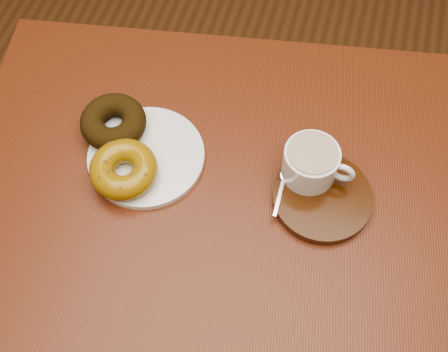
% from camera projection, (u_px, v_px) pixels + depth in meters
% --- Properties ---
extents(cafe_table, '(0.95, 0.77, 0.81)m').
position_uv_depth(cafe_table, '(214.00, 212.00, 1.06)').
color(cafe_table, '#5F2914').
rests_on(cafe_table, ground).
extents(donut_plate, '(0.23, 0.23, 0.01)m').
position_uv_depth(donut_plate, '(146.00, 156.00, 0.96)').
color(donut_plate, white).
rests_on(donut_plate, cafe_table).
extents(donut_cinnamon, '(0.15, 0.15, 0.04)m').
position_uv_depth(donut_cinnamon, '(113.00, 122.00, 0.97)').
color(donut_cinnamon, black).
rests_on(donut_cinnamon, donut_plate).
extents(donut_caramel, '(0.15, 0.15, 0.04)m').
position_uv_depth(donut_caramel, '(124.00, 169.00, 0.92)').
color(donut_caramel, '#996E10').
rests_on(donut_caramel, donut_plate).
extents(saucer, '(0.19, 0.19, 0.02)m').
position_uv_depth(saucer, '(322.00, 197.00, 0.92)').
color(saucer, '#361807').
rests_on(saucer, cafe_table).
extents(coffee_cup, '(0.12, 0.09, 0.06)m').
position_uv_depth(coffee_cup, '(311.00, 163.00, 0.91)').
color(coffee_cup, white).
rests_on(coffee_cup, saucer).
extents(teaspoon, '(0.02, 0.10, 0.01)m').
position_uv_depth(teaspoon, '(284.00, 178.00, 0.93)').
color(teaspoon, silver).
rests_on(teaspoon, saucer).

